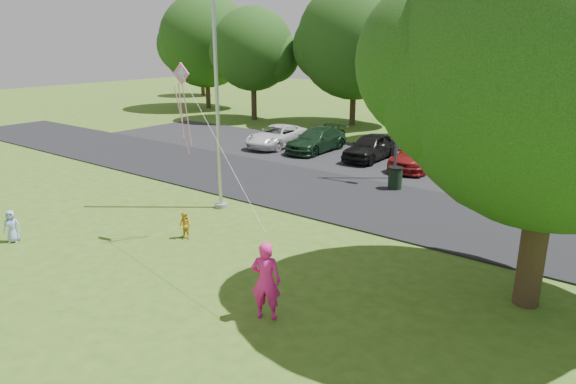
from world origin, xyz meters
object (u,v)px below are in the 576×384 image
Objects in this scene: big_tree at (553,70)px; kite at (183,90)px; flagpole at (217,100)px; street_lamp at (405,93)px; trash_can at (395,179)px; woman at (266,281)px; child_yellow at (185,226)px; child_blue at (12,226)px.

kite is at bearing -167.43° from big_tree.
street_lamp is at bearing 64.55° from flagpole.
woman is (2.39, -11.57, 0.45)m from trash_can.
street_lamp is at bearing 76.52° from kite.
kite reaches higher than trash_can.
child_yellow is at bearing 179.83° from kite.
flagpole is 8.75m from street_lamp.
big_tree is at bearing 5.28° from child_yellow.
big_tree is at bearing 9.97° from kite.
trash_can is (4.29, 6.31, -3.66)m from flagpole.
kite reaches higher than child_yellow.
street_lamp is at bearing 70.72° from child_yellow.
child_yellow is 4.40m from kite.
big_tree reaches higher than kite.
flagpole is at bearing 18.62° from child_blue.
big_tree is 1.75× the size of kite.
child_blue is (-9.49, -1.36, -0.42)m from woman.
flagpole is at bearing -120.44° from street_lamp.
child_blue is (-7.11, -12.93, 0.02)m from trash_can.
trash_can is 11.82m from woman.
child_yellow is at bearing -167.71° from big_tree.
big_tree is (7.48, -8.80, 1.67)m from street_lamp.
woman is (6.67, -5.26, -3.21)m from flagpole.
flagpole is 1.84× the size of kite.
big_tree is 11.36m from child_yellow.
flagpole reaches higher than trash_can.
child_blue is at bearing -119.36° from street_lamp.
kite is (-2.10, -10.94, 0.85)m from street_lamp.
flagpole reaches higher than kite.
trash_can is 9.80m from child_yellow.
woman is at bearing -26.51° from kite.
trash_can is (0.53, -1.59, -3.49)m from street_lamp.
flagpole is 3.53m from kite.
flagpole is 5.23× the size of woman.
child_blue is at bearing -18.18° from woman.
kite is at bearing -105.87° from street_lamp.
woman is 9.60m from child_blue.
woman is 1.80× the size of child_blue.
street_lamp reaches higher than child_yellow.
child_yellow is 5.52m from child_blue.
big_tree is 16.02m from child_blue.
child_blue is at bearing -143.90° from kite.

